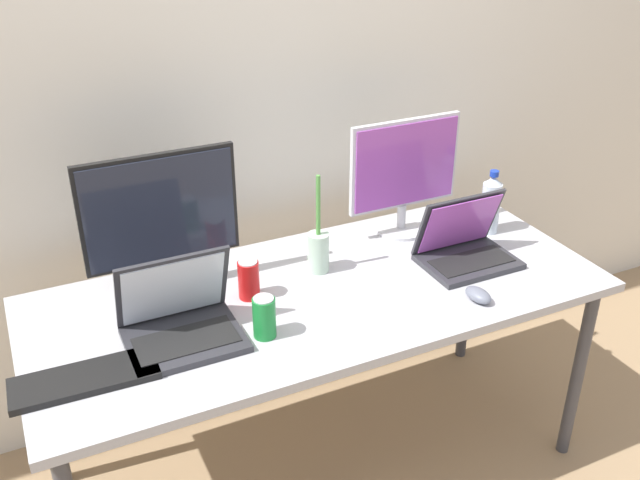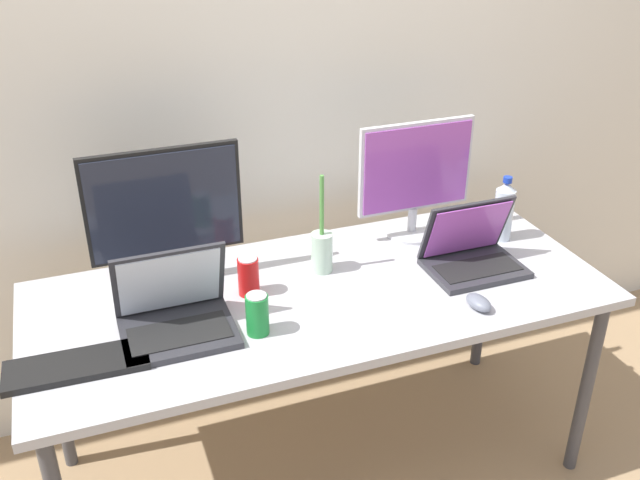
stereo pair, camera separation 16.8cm
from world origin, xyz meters
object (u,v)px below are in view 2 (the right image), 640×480
at_px(laptop_silver, 175,313).
at_px(soda_can_near_keyboard, 248,276).
at_px(monitor_left, 165,211).
at_px(mouse_by_keyboard, 479,303).
at_px(work_desk, 320,306).
at_px(laptop_secondary, 472,253).
at_px(keyboard_main, 77,366).
at_px(water_bottle, 504,211).
at_px(bamboo_vase, 322,250).
at_px(soda_can_by_laptop, 257,314).
at_px(monitor_center, 415,175).

xyz_separation_m(laptop_silver, soda_can_near_keyboard, (0.25, 0.12, 0.00)).
height_order(monitor_left, mouse_by_keyboard, monitor_left).
distance_m(work_desk, monitor_left, 0.57).
bearing_deg(soda_can_near_keyboard, laptop_silver, -154.56).
xyz_separation_m(laptop_secondary, keyboard_main, (-1.26, -0.11, -0.04)).
bearing_deg(water_bottle, laptop_silver, -172.21).
xyz_separation_m(work_desk, monitor_left, (-0.42, 0.23, 0.30)).
distance_m(work_desk, mouse_by_keyboard, 0.50).
distance_m(monitor_left, soda_can_near_keyboard, 0.33).
height_order(monitor_left, bamboo_vase, monitor_left).
height_order(laptop_silver, soda_can_near_keyboard, laptop_silver).
xyz_separation_m(soda_can_by_laptop, bamboo_vase, (0.30, 0.27, 0.01)).
bearing_deg(bamboo_vase, keyboard_main, -161.91).
xyz_separation_m(monitor_left, bamboo_vase, (0.47, -0.11, -0.17)).
bearing_deg(laptop_silver, mouse_by_keyboard, -13.15).
height_order(laptop_secondary, keyboard_main, laptop_secondary).
bearing_deg(bamboo_vase, mouse_by_keyboard, -46.11).
bearing_deg(mouse_by_keyboard, monitor_center, 79.10).
distance_m(work_desk, laptop_secondary, 0.53).
relative_size(laptop_silver, laptop_secondary, 1.03).
bearing_deg(laptop_silver, monitor_center, 18.65).
distance_m(laptop_silver, mouse_by_keyboard, 0.90).
height_order(monitor_center, keyboard_main, monitor_center).
xyz_separation_m(work_desk, water_bottle, (0.73, 0.11, 0.17)).
height_order(work_desk, soda_can_near_keyboard, soda_can_near_keyboard).
bearing_deg(work_desk, soda_can_near_keyboard, 163.92).
xyz_separation_m(work_desk, soda_can_near_keyboard, (-0.21, 0.06, 0.12)).
bearing_deg(laptop_secondary, monitor_left, 164.12).
xyz_separation_m(laptop_secondary, bamboo_vase, (-0.47, 0.15, 0.02)).
height_order(keyboard_main, bamboo_vase, bamboo_vase).
distance_m(laptop_secondary, mouse_by_keyboard, 0.25).
distance_m(monitor_left, mouse_by_keyboard, 1.00).
xyz_separation_m(laptop_secondary, soda_can_by_laptop, (-0.77, -0.11, 0.01)).
height_order(keyboard_main, soda_can_near_keyboard, soda_can_near_keyboard).
bearing_deg(water_bottle, bamboo_vase, 179.09).
relative_size(monitor_left, bamboo_vase, 1.42).
relative_size(monitor_left, laptop_secondary, 1.55).
bearing_deg(soda_can_by_laptop, keyboard_main, 178.97).
distance_m(mouse_by_keyboard, soda_can_near_keyboard, 0.71).
xyz_separation_m(work_desk, soda_can_by_laptop, (-0.25, -0.15, 0.12)).
height_order(water_bottle, soda_can_near_keyboard, water_bottle).
relative_size(laptop_secondary, soda_can_by_laptop, 2.45).
height_order(laptop_silver, keyboard_main, laptop_silver).
relative_size(monitor_left, water_bottle, 2.02).
bearing_deg(water_bottle, laptop_secondary, -145.72).
bearing_deg(monitor_left, bamboo_vase, -13.65).
height_order(monitor_center, laptop_secondary, monitor_center).
bearing_deg(laptop_silver, soda_can_by_laptop, -23.55).
bearing_deg(laptop_secondary, mouse_by_keyboard, -115.43).
distance_m(keyboard_main, mouse_by_keyboard, 1.16).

